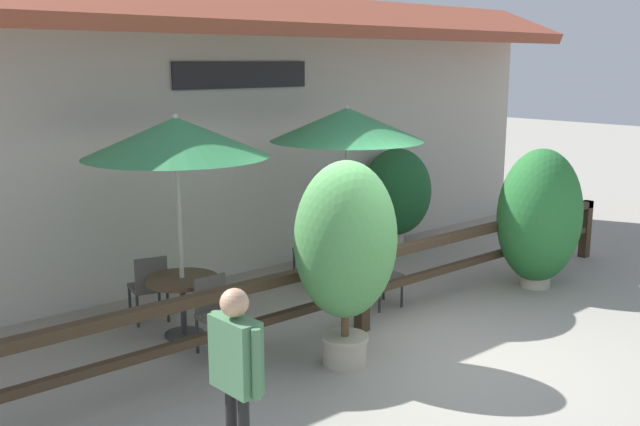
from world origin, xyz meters
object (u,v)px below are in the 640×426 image
(chair_middle_wallside, at_px, (314,248))
(pedestrian, at_px, (236,362))
(dining_table_near, at_px, (182,290))
(chair_near_streetside, at_px, (217,311))
(chair_middle_streetside, at_px, (379,270))
(patio_umbrella_near, at_px, (176,137))
(chair_near_wallside, at_px, (149,285))
(potted_plant_broad_leaf, at_px, (346,244))
(potted_plant_tall_tropical, at_px, (396,192))
(potted_plant_entrance_palm, at_px, (539,217))
(patio_umbrella_middle, at_px, (347,125))
(dining_table_middle, at_px, (346,252))

(chair_middle_wallside, height_order, pedestrian, pedestrian)
(dining_table_near, distance_m, chair_near_streetside, 0.69)
(dining_table_near, height_order, chair_middle_streetside, chair_middle_streetside)
(patio_umbrella_near, bearing_deg, chair_near_wallside, 96.78)
(chair_near_wallside, relative_size, potted_plant_broad_leaf, 0.39)
(chair_middle_wallside, relative_size, potted_plant_tall_tropical, 0.49)
(potted_plant_tall_tropical, bearing_deg, chair_near_wallside, -173.69)
(potted_plant_entrance_palm, bearing_deg, chair_middle_wallside, 133.28)
(chair_near_streetside, distance_m, potted_plant_broad_leaf, 1.68)
(chair_middle_wallside, bearing_deg, pedestrian, 51.09)
(chair_near_wallside, height_order, chair_middle_wallside, same)
(patio_umbrella_middle, xyz_separation_m, potted_plant_broad_leaf, (-1.70, -1.84, -1.03))
(dining_table_near, distance_m, chair_near_wallside, 0.69)
(patio_umbrella_middle, xyz_separation_m, dining_table_middle, (0.00, 0.00, -1.79))
(chair_near_streetside, bearing_deg, pedestrian, -120.91)
(chair_middle_wallside, distance_m, potted_plant_entrance_palm, 3.27)
(chair_middle_wallside, relative_size, pedestrian, 0.54)
(chair_near_wallside, bearing_deg, patio_umbrella_middle, 177.43)
(dining_table_middle, bearing_deg, potted_plant_broad_leaf, -132.85)
(chair_middle_wallside, xyz_separation_m, pedestrian, (-3.85, -3.68, 0.54))
(patio_umbrella_near, xyz_separation_m, chair_middle_wallside, (2.61, 0.70, -1.88))
(chair_near_wallside, distance_m, chair_middle_wallside, 2.69)
(chair_near_wallside, xyz_separation_m, potted_plant_tall_tropical, (5.02, 0.55, 0.49))
(chair_near_streetside, distance_m, patio_umbrella_middle, 3.24)
(patio_umbrella_near, height_order, patio_umbrella_middle, same)
(potted_plant_broad_leaf, bearing_deg, chair_middle_wallside, 56.13)
(chair_near_streetside, relative_size, chair_near_wallside, 1.00)
(dining_table_near, height_order, potted_plant_entrance_palm, potted_plant_entrance_palm)
(chair_near_wallside, xyz_separation_m, pedestrian, (-1.16, -3.65, 0.54))
(chair_near_streetside, distance_m, chair_middle_streetside, 2.50)
(patio_umbrella_middle, relative_size, potted_plant_tall_tropical, 1.51)
(dining_table_middle, xyz_separation_m, potted_plant_entrance_palm, (2.22, -1.63, 0.46))
(patio_umbrella_near, distance_m, chair_middle_wallside, 3.29)
(chair_near_streetside, bearing_deg, potted_plant_tall_tropical, 19.66)
(pedestrian, bearing_deg, chair_middle_streetside, -61.89)
(chair_near_wallside, relative_size, potted_plant_tall_tropical, 0.49)
(chair_middle_streetside, bearing_deg, potted_plant_broad_leaf, -139.36)
(dining_table_middle, distance_m, chair_middle_wallside, 0.72)
(chair_near_streetside, xyz_separation_m, potted_plant_entrance_palm, (4.78, -0.96, 0.55))
(chair_near_wallside, bearing_deg, dining_table_middle, 177.43)
(patio_umbrella_middle, relative_size, potted_plant_entrance_palm, 1.31)
(pedestrian, bearing_deg, patio_umbrella_middle, -55.00)
(patio_umbrella_middle, relative_size, dining_table_middle, 3.09)
(chair_near_wallside, height_order, potted_plant_entrance_palm, potted_plant_entrance_palm)
(chair_near_wallside, relative_size, pedestrian, 0.54)
(patio_umbrella_near, distance_m, potted_plant_tall_tropical, 5.27)
(dining_table_near, distance_m, potted_plant_entrance_palm, 5.12)
(chair_middle_streetside, bearing_deg, chair_near_wallside, 157.95)
(chair_near_streetside, xyz_separation_m, potted_plant_broad_leaf, (0.86, -1.17, 0.85))
(chair_middle_streetside, bearing_deg, dining_table_near, 170.27)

